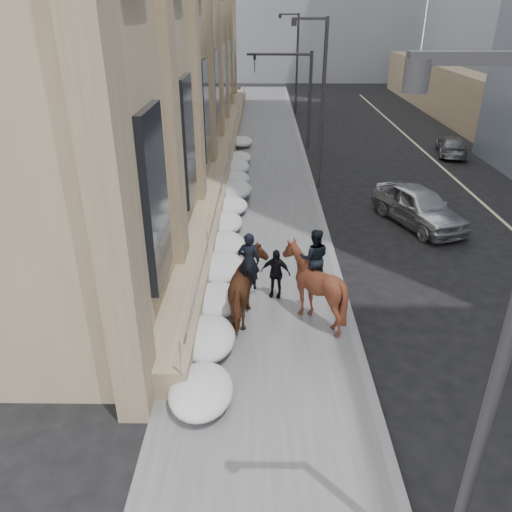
# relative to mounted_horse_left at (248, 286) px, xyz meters

# --- Properties ---
(ground) EXTENTS (140.00, 140.00, 0.00)m
(ground) POSITION_rel_mounted_horse_left_xyz_m (0.40, -1.51, -1.18)
(ground) COLOR black
(ground) RESTS_ON ground
(sidewalk) EXTENTS (5.00, 80.00, 0.12)m
(sidewalk) POSITION_rel_mounted_horse_left_xyz_m (0.40, 8.49, -1.12)
(sidewalk) COLOR #4D4D50
(sidewalk) RESTS_ON ground
(curb) EXTENTS (0.24, 80.00, 0.12)m
(curb) POSITION_rel_mounted_horse_left_xyz_m (3.02, 8.49, -1.12)
(curb) COLOR slate
(curb) RESTS_ON ground
(lane_line) EXTENTS (0.15, 70.00, 0.01)m
(lane_line) POSITION_rel_mounted_horse_left_xyz_m (10.90, 8.49, -1.18)
(lane_line) COLOR #BFB78C
(lane_line) RESTS_ON ground
(streetlight_near) EXTENTS (1.71, 0.24, 8.00)m
(streetlight_near) POSITION_rel_mounted_horse_left_xyz_m (3.14, -7.51, 3.40)
(streetlight_near) COLOR #2D2D30
(streetlight_near) RESTS_ON ground
(streetlight_mid) EXTENTS (1.71, 0.24, 8.00)m
(streetlight_mid) POSITION_rel_mounted_horse_left_xyz_m (3.14, 12.49, 3.40)
(streetlight_mid) COLOR #2D2D30
(streetlight_mid) RESTS_ON ground
(streetlight_far) EXTENTS (1.71, 0.24, 8.00)m
(streetlight_far) POSITION_rel_mounted_horse_left_xyz_m (3.14, 32.49, 3.40)
(streetlight_far) COLOR #2D2D30
(streetlight_far) RESTS_ON ground
(traffic_signal) EXTENTS (4.10, 0.22, 6.00)m
(traffic_signal) POSITION_rel_mounted_horse_left_xyz_m (2.47, 20.49, 2.82)
(traffic_signal) COLOR #2D2D30
(traffic_signal) RESTS_ON ground
(snow_bank) EXTENTS (1.70, 18.10, 0.76)m
(snow_bank) POSITION_rel_mounted_horse_left_xyz_m (-1.02, 6.60, -0.71)
(snow_bank) COLOR #BBBDC1
(snow_bank) RESTS_ON sidewalk
(mounted_horse_left) EXTENTS (1.20, 2.42, 2.66)m
(mounted_horse_left) POSITION_rel_mounted_horse_left_xyz_m (0.00, 0.00, 0.00)
(mounted_horse_left) COLOR #432414
(mounted_horse_left) RESTS_ON sidewalk
(mounted_horse_right) EXTENTS (1.88, 2.10, 2.77)m
(mounted_horse_right) POSITION_rel_mounted_horse_left_xyz_m (1.86, 0.00, 0.14)
(mounted_horse_right) COLOR #452013
(mounted_horse_right) RESTS_ON sidewalk
(pedestrian) EXTENTS (1.01, 0.60, 1.61)m
(pedestrian) POSITION_rel_mounted_horse_left_xyz_m (0.81, 1.27, -0.26)
(pedestrian) COLOR black
(pedestrian) RESTS_ON sidewalk
(car_silver) EXTENTS (3.54, 5.22, 1.65)m
(car_silver) POSITION_rel_mounted_horse_left_xyz_m (7.02, 7.47, -0.36)
(car_silver) COLOR #A4A7AC
(car_silver) RESTS_ON ground
(car_grey) EXTENTS (2.52, 4.33, 1.18)m
(car_grey) POSITION_rel_mounted_horse_left_xyz_m (12.28, 18.84, -0.59)
(car_grey) COLOR slate
(car_grey) RESTS_ON ground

